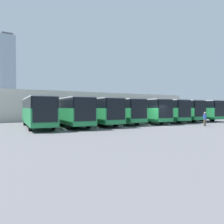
{
  "coord_description": "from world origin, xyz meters",
  "views": [
    {
      "loc": [
        18.38,
        19.64,
        2.27
      ],
      "look_at": [
        2.87,
        -5.93,
        1.62
      ],
      "focal_mm": 35.0,
      "sensor_mm": 36.0,
      "label": 1
    }
  ],
  "objects_px": {
    "bus_4": "(117,110)",
    "bus_3": "(140,110)",
    "bus_7": "(37,111)",
    "bus_0": "(190,110)",
    "bus_5": "(96,110)",
    "bus_2": "(157,110)",
    "bus_6": "(69,111)",
    "pedestrian": "(205,118)",
    "bus_1": "(172,110)"
  },
  "relations": [
    {
      "from": "bus_5",
      "to": "pedestrian",
      "type": "xyz_separation_m",
      "value": [
        -10.42,
        8.59,
        -0.95
      ]
    },
    {
      "from": "bus_5",
      "to": "bus_3",
      "type": "bearing_deg",
      "value": -173.37
    },
    {
      "from": "bus_5",
      "to": "pedestrian",
      "type": "distance_m",
      "value": 13.54
    },
    {
      "from": "bus_1",
      "to": "bus_4",
      "type": "distance_m",
      "value": 11.05
    },
    {
      "from": "bus_4",
      "to": "bus_7",
      "type": "xyz_separation_m",
      "value": [
        11.05,
        0.79,
        0.0
      ]
    },
    {
      "from": "bus_5",
      "to": "bus_6",
      "type": "xyz_separation_m",
      "value": [
        3.68,
        0.35,
        0.0
      ]
    },
    {
      "from": "pedestrian",
      "to": "bus_3",
      "type": "bearing_deg",
      "value": 96.16
    },
    {
      "from": "bus_7",
      "to": "bus_0",
      "type": "bearing_deg",
      "value": -174.1
    },
    {
      "from": "bus_1",
      "to": "bus_3",
      "type": "bearing_deg",
      "value": 10.08
    },
    {
      "from": "bus_1",
      "to": "bus_4",
      "type": "relative_size",
      "value": 1.0
    },
    {
      "from": "bus_3",
      "to": "bus_7",
      "type": "xyz_separation_m",
      "value": [
        14.73,
        0.18,
        0.0
      ]
    },
    {
      "from": "bus_0",
      "to": "bus_3",
      "type": "relative_size",
      "value": 1.0
    },
    {
      "from": "bus_2",
      "to": "pedestrian",
      "type": "height_order",
      "value": "bus_2"
    },
    {
      "from": "bus_6",
      "to": "bus_3",
      "type": "bearing_deg",
      "value": -171.87
    },
    {
      "from": "bus_3",
      "to": "pedestrian",
      "type": "height_order",
      "value": "bus_3"
    },
    {
      "from": "bus_2",
      "to": "bus_1",
      "type": "bearing_deg",
      "value": -169.1
    },
    {
      "from": "bus_3",
      "to": "bus_4",
      "type": "height_order",
      "value": "same"
    },
    {
      "from": "bus_2",
      "to": "bus_3",
      "type": "height_order",
      "value": "same"
    },
    {
      "from": "bus_5",
      "to": "bus_7",
      "type": "distance_m",
      "value": 7.36
    },
    {
      "from": "bus_0",
      "to": "bus_3",
      "type": "distance_m",
      "value": 11.05
    },
    {
      "from": "bus_0",
      "to": "bus_5",
      "type": "distance_m",
      "value": 18.41
    },
    {
      "from": "bus_0",
      "to": "bus_1",
      "type": "height_order",
      "value": "same"
    },
    {
      "from": "bus_3",
      "to": "bus_5",
      "type": "relative_size",
      "value": 1.0
    },
    {
      "from": "bus_4",
      "to": "bus_5",
      "type": "relative_size",
      "value": 1.0
    },
    {
      "from": "bus_2",
      "to": "bus_7",
      "type": "xyz_separation_m",
      "value": [
        18.41,
        0.41,
        0.0
      ]
    },
    {
      "from": "bus_4",
      "to": "bus_1",
      "type": "bearing_deg",
      "value": -174.55
    },
    {
      "from": "bus_4",
      "to": "bus_6",
      "type": "xyz_separation_m",
      "value": [
        7.36,
        1.08,
        0.0
      ]
    },
    {
      "from": "bus_1",
      "to": "bus_6",
      "type": "bearing_deg",
      "value": 8.91
    },
    {
      "from": "bus_1",
      "to": "bus_4",
      "type": "height_order",
      "value": "same"
    },
    {
      "from": "bus_5",
      "to": "pedestrian",
      "type": "height_order",
      "value": "bus_5"
    },
    {
      "from": "bus_5",
      "to": "bus_6",
      "type": "relative_size",
      "value": 1.0
    },
    {
      "from": "bus_5",
      "to": "bus_7",
      "type": "height_order",
      "value": "same"
    },
    {
      "from": "bus_4",
      "to": "bus_7",
      "type": "bearing_deg",
      "value": 9.77
    },
    {
      "from": "bus_0",
      "to": "bus_1",
      "type": "xyz_separation_m",
      "value": [
        3.68,
        -0.65,
        0.0
      ]
    },
    {
      "from": "bus_0",
      "to": "bus_6",
      "type": "bearing_deg",
      "value": 6.7
    },
    {
      "from": "bus_1",
      "to": "bus_7",
      "type": "height_order",
      "value": "same"
    },
    {
      "from": "bus_6",
      "to": "pedestrian",
      "type": "height_order",
      "value": "bus_6"
    },
    {
      "from": "bus_2",
      "to": "bus_5",
      "type": "xyz_separation_m",
      "value": [
        11.05,
        0.35,
        0.0
      ]
    },
    {
      "from": "pedestrian",
      "to": "bus_1",
      "type": "bearing_deg",
      "value": 51.95
    },
    {
      "from": "bus_4",
      "to": "pedestrian",
      "type": "distance_m",
      "value": 11.55
    },
    {
      "from": "bus_5",
      "to": "pedestrian",
      "type": "relative_size",
      "value": 7.09
    },
    {
      "from": "bus_1",
      "to": "bus_2",
      "type": "xyz_separation_m",
      "value": [
        3.68,
        0.34,
        0.0
      ]
    },
    {
      "from": "bus_0",
      "to": "bus_1",
      "type": "relative_size",
      "value": 1.0
    },
    {
      "from": "bus_4",
      "to": "bus_3",
      "type": "bearing_deg",
      "value": 176.25
    },
    {
      "from": "bus_1",
      "to": "bus_3",
      "type": "relative_size",
      "value": 1.0
    },
    {
      "from": "bus_3",
      "to": "bus_4",
      "type": "xyz_separation_m",
      "value": [
        3.68,
        -0.61,
        0.0
      ]
    },
    {
      "from": "bus_1",
      "to": "bus_6",
      "type": "distance_m",
      "value": 18.44
    },
    {
      "from": "bus_2",
      "to": "bus_6",
      "type": "xyz_separation_m",
      "value": [
        14.73,
        0.7,
        0.0
      ]
    },
    {
      "from": "bus_5",
      "to": "pedestrian",
      "type": "bearing_deg",
      "value": 146.17
    },
    {
      "from": "bus_5",
      "to": "bus_7",
      "type": "xyz_separation_m",
      "value": [
        7.36,
        0.06,
        0.0
      ]
    }
  ]
}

